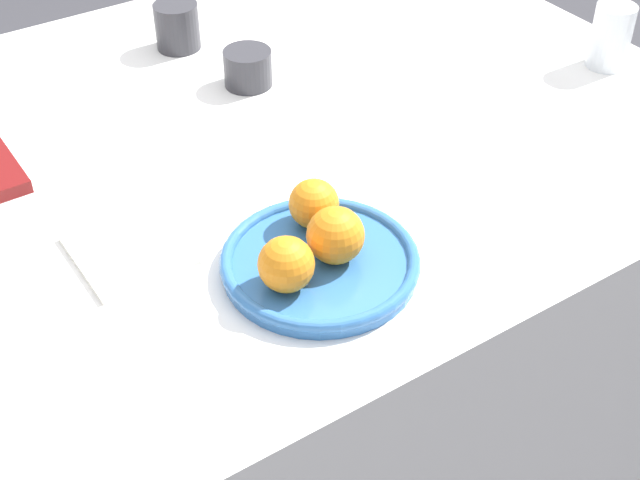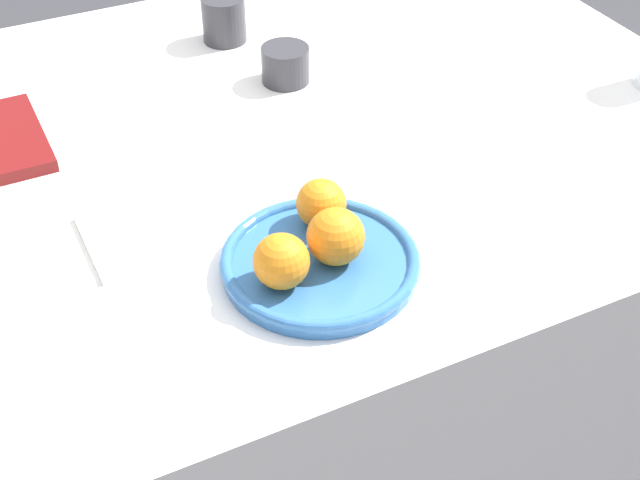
{
  "view_description": "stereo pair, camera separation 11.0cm",
  "coord_description": "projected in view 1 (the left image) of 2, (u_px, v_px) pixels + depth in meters",
  "views": [
    {
      "loc": [
        -0.54,
        -1.04,
        1.52
      ],
      "look_at": [
        -0.07,
        -0.33,
        0.82
      ],
      "focal_mm": 50.0,
      "sensor_mm": 36.0,
      "label": 1
    },
    {
      "loc": [
        -0.44,
        -1.09,
        1.52
      ],
      "look_at": [
        -0.07,
        -0.33,
        0.82
      ],
      "focal_mm": 50.0,
      "sensor_mm": 36.0,
      "label": 2
    }
  ],
  "objects": [
    {
      "name": "water_glass",
      "position": [
        611.0,
        36.0,
        1.51
      ],
      "size": [
        0.07,
        0.07,
        0.11
      ],
      "color": "silver",
      "rests_on": "table"
    },
    {
      "name": "orange_1",
      "position": [
        314.0,
        204.0,
        1.15
      ],
      "size": [
        0.07,
        0.07,
        0.07
      ],
      "color": "orange",
      "rests_on": "fruit_platter"
    },
    {
      "name": "table",
      "position": [
        252.0,
        316.0,
        1.62
      ],
      "size": [
        1.48,
        1.08,
        0.77
      ],
      "color": "white",
      "rests_on": "ground_plane"
    },
    {
      "name": "cup_0",
      "position": [
        177.0,
        26.0,
        1.57
      ],
      "size": [
        0.08,
        0.08,
        0.08
      ],
      "color": "#333338",
      "rests_on": "table"
    },
    {
      "name": "ground_plane",
      "position": [
        261.0,
        448.0,
        1.86
      ],
      "size": [
        12.0,
        12.0,
        0.0
      ],
      "primitive_type": "plane",
      "color": "#38383D"
    },
    {
      "name": "fruit_platter",
      "position": [
        320.0,
        262.0,
        1.12
      ],
      "size": [
        0.25,
        0.25,
        0.03
      ],
      "color": "#336BAD",
      "rests_on": "table"
    },
    {
      "name": "cup_1",
      "position": [
        248.0,
        68.0,
        1.47
      ],
      "size": [
        0.08,
        0.08,
        0.06
      ],
      "color": "#333338",
      "rests_on": "table"
    },
    {
      "name": "napkin",
      "position": [
        128.0,
        251.0,
        1.15
      ],
      "size": [
        0.13,
        0.15,
        0.01
      ],
      "color": "silver",
      "rests_on": "table"
    },
    {
      "name": "orange_2",
      "position": [
        286.0,
        264.0,
        1.06
      ],
      "size": [
        0.07,
        0.07,
        0.07
      ],
      "color": "orange",
      "rests_on": "fruit_platter"
    },
    {
      "name": "orange_0",
      "position": [
        335.0,
        235.0,
        1.1
      ],
      "size": [
        0.07,
        0.07,
        0.07
      ],
      "color": "orange",
      "rests_on": "fruit_platter"
    }
  ]
}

